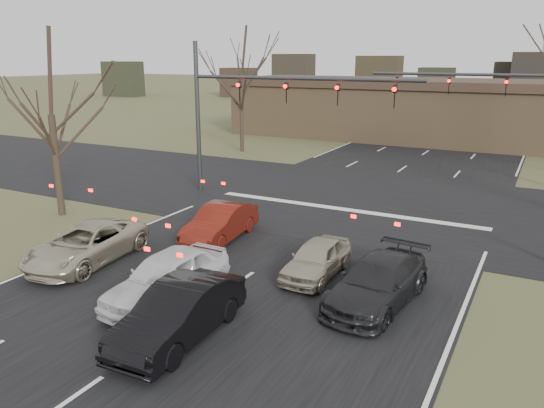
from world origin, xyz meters
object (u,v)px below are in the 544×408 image
at_px(mast_arm_far, 511,96).
at_px(car_silver_ahead, 317,259).
at_px(mast_arm_near, 250,100).
at_px(car_charcoal_sedan, 378,282).
at_px(car_white_sedan, 167,277).
at_px(car_black_hatch, 179,313).
at_px(building, 470,112).
at_px(car_silver_suv, 86,244).
at_px(car_red_ahead, 220,223).

relative_size(mast_arm_far, car_silver_ahead, 3.04).
xyz_separation_m(mast_arm_near, mast_arm_far, (11.41, 10.00, -0.06)).
height_order(car_charcoal_sedan, car_silver_ahead, car_charcoal_sedan).
height_order(car_white_sedan, car_black_hatch, car_white_sedan).
distance_m(building, car_charcoal_sedan, 34.29).
xyz_separation_m(car_silver_suv, car_charcoal_sedan, (10.25, 1.68, -0.00)).
bearing_deg(car_silver_ahead, car_charcoal_sedan, -23.77).
height_order(building, mast_arm_far, mast_arm_far).
relative_size(mast_arm_near, car_red_ahead, 2.81).
height_order(mast_arm_near, mast_arm_far, same).
bearing_deg(car_black_hatch, car_white_sedan, 133.54).
height_order(building, car_silver_ahead, building).
bearing_deg(car_red_ahead, car_charcoal_sedan, -25.21).
height_order(mast_arm_far, car_silver_suv, mast_arm_far).
bearing_deg(car_silver_suv, building, 71.76).
bearing_deg(building, mast_arm_near, -106.13).
relative_size(mast_arm_near, car_charcoal_sedan, 2.56).
bearing_deg(building, car_silver_suv, -102.27).
bearing_deg(car_silver_suv, car_white_sedan, -19.92).
height_order(mast_arm_far, car_red_ahead, mast_arm_far).
relative_size(building, car_white_sedan, 9.21).
height_order(car_silver_suv, car_charcoal_sedan, car_silver_suv).
distance_m(mast_arm_far, car_charcoal_sedan, 19.71).
distance_m(mast_arm_near, car_charcoal_sedan, 14.03).
bearing_deg(car_charcoal_sedan, car_white_sedan, -147.23).
bearing_deg(car_black_hatch, car_red_ahead, 113.03).
bearing_deg(car_white_sedan, mast_arm_near, 110.12).
xyz_separation_m(mast_arm_near, car_silver_suv, (-0.56, -10.83, -4.38)).
bearing_deg(mast_arm_far, car_silver_ahead, -102.98).
xyz_separation_m(mast_arm_far, car_red_ahead, (-9.10, -16.47, -4.31)).
height_order(car_red_ahead, car_silver_ahead, car_red_ahead).
xyz_separation_m(mast_arm_far, car_silver_suv, (-11.98, -20.83, -4.33)).
xyz_separation_m(car_black_hatch, car_silver_ahead, (1.52, 5.52, -0.12)).
relative_size(mast_arm_near, car_silver_ahead, 3.32).
bearing_deg(car_silver_suv, car_black_hatch, -29.74).
distance_m(mast_arm_far, car_silver_suv, 24.42).
relative_size(car_silver_suv, car_black_hatch, 1.10).
relative_size(car_white_sedan, car_black_hatch, 1.02).
bearing_deg(building, car_black_hatch, -92.23).
bearing_deg(mast_arm_near, car_silver_ahead, -48.13).
xyz_separation_m(car_black_hatch, car_red_ahead, (-3.42, 7.13, -0.03)).
distance_m(mast_arm_far, car_red_ahead, 19.31).
bearing_deg(mast_arm_near, car_red_ahead, -70.33).
distance_m(mast_arm_near, car_silver_ahead, 11.73).
xyz_separation_m(car_white_sedan, car_black_hatch, (1.69, -1.63, -0.04)).
height_order(building, car_white_sedan, building).
xyz_separation_m(building, mast_arm_near, (-7.23, -25.00, 2.41)).
bearing_deg(car_white_sedan, mast_arm_far, 72.94).
bearing_deg(car_silver_ahead, mast_arm_far, 76.80).
distance_m(building, car_red_ahead, 31.92).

